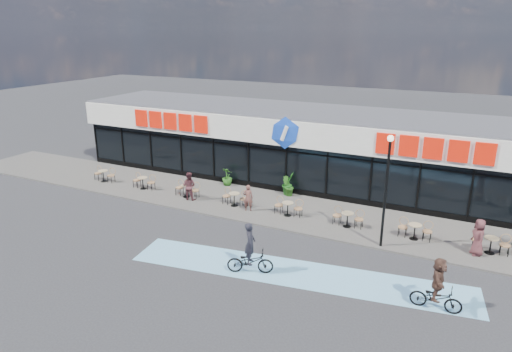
# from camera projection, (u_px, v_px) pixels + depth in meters

# --- Properties ---
(ground) EXTENTS (120.00, 120.00, 0.00)m
(ground) POSITION_uv_depth(u_px,v_px,m) (229.00, 240.00, 21.53)
(ground) COLOR #28282B
(ground) RESTS_ON ground
(sidewalk) EXTENTS (44.00, 5.00, 0.10)m
(sidewalk) POSITION_uv_depth(u_px,v_px,m) (268.00, 207.00, 25.36)
(sidewalk) COLOR #524E48
(sidewalk) RESTS_ON ground
(bike_lane) EXTENTS (14.17, 4.13, 0.01)m
(bike_lane) POSITION_uv_depth(u_px,v_px,m) (296.00, 273.00, 18.58)
(bike_lane) COLOR #6EAED1
(bike_lane) RESTS_ON ground
(building) EXTENTS (30.60, 6.57, 4.75)m
(building) POSITION_uv_depth(u_px,v_px,m) (304.00, 145.00, 29.29)
(building) COLOR black
(building) RESTS_ON ground
(lamp_post) EXTENTS (0.28, 0.28, 5.14)m
(lamp_post) POSITION_uv_depth(u_px,v_px,m) (386.00, 182.00, 19.76)
(lamp_post) COLOR black
(lamp_post) RESTS_ON sidewalk
(bistro_set_0) EXTENTS (1.54, 0.62, 0.90)m
(bistro_set_0) POSITION_uv_depth(u_px,v_px,m) (104.00, 174.00, 29.31)
(bistro_set_0) COLOR tan
(bistro_set_0) RESTS_ON sidewalk
(bistro_set_1) EXTENTS (1.54, 0.62, 0.90)m
(bistro_set_1) POSITION_uv_depth(u_px,v_px,m) (144.00, 181.00, 27.97)
(bistro_set_1) COLOR tan
(bistro_set_1) RESTS_ON sidewalk
(bistro_set_2) EXTENTS (1.54, 0.62, 0.90)m
(bistro_set_2) POSITION_uv_depth(u_px,v_px,m) (187.00, 189.00, 26.64)
(bistro_set_2) COLOR tan
(bistro_set_2) RESTS_ON sidewalk
(bistro_set_3) EXTENTS (1.54, 0.62, 0.90)m
(bistro_set_3) POSITION_uv_depth(u_px,v_px,m) (235.00, 197.00, 25.31)
(bistro_set_3) COLOR tan
(bistro_set_3) RESTS_ON sidewalk
(bistro_set_4) EXTENTS (1.54, 0.62, 0.90)m
(bistro_set_4) POSITION_uv_depth(u_px,v_px,m) (288.00, 207.00, 23.97)
(bistro_set_4) COLOR tan
(bistro_set_4) RESTS_ON sidewalk
(bistro_set_5) EXTENTS (1.54, 0.62, 0.90)m
(bistro_set_5) POSITION_uv_depth(u_px,v_px,m) (348.00, 217.00, 22.64)
(bistro_set_5) COLOR tan
(bistro_set_5) RESTS_ON sidewalk
(bistro_set_6) EXTENTS (1.54, 0.62, 0.90)m
(bistro_set_6) POSITION_uv_depth(u_px,v_px,m) (415.00, 229.00, 21.31)
(bistro_set_6) COLOR tan
(bistro_set_6) RESTS_ON sidewalk
(bistro_set_7) EXTENTS (1.54, 0.62, 0.90)m
(bistro_set_7) POSITION_uv_depth(u_px,v_px,m) (491.00, 243.00, 19.97)
(bistro_set_7) COLOR tan
(bistro_set_7) RESTS_ON sidewalk
(potted_plant_left) EXTENTS (0.73, 0.73, 1.11)m
(potted_plant_left) POSITION_uv_depth(u_px,v_px,m) (227.00, 177.00, 28.54)
(potted_plant_left) COLOR #245518
(potted_plant_left) RESTS_ON sidewalk
(potted_plant_mid) EXTENTS (0.86, 0.93, 1.36)m
(potted_plant_mid) POSITION_uv_depth(u_px,v_px,m) (288.00, 183.00, 26.90)
(potted_plant_mid) COLOR #1E5B1A
(potted_plant_mid) RESTS_ON sidewalk
(potted_plant_right) EXTENTS (0.84, 0.84, 1.20)m
(potted_plant_right) POSITION_uv_depth(u_px,v_px,m) (288.00, 186.00, 26.69)
(potted_plant_right) COLOR #285C1A
(potted_plant_right) RESTS_ON sidewalk
(patron_left) EXTENTS (0.62, 0.51, 1.46)m
(patron_left) POSITION_uv_depth(u_px,v_px,m) (248.00, 198.00, 24.48)
(patron_left) COLOR brown
(patron_left) RESTS_ON sidewalk
(patron_right) EXTENTS (0.86, 0.71, 1.65)m
(patron_right) POSITION_uv_depth(u_px,v_px,m) (189.00, 186.00, 26.05)
(patron_right) COLOR #522A2E
(patron_right) RESTS_ON sidewalk
(pedestrian_a) EXTENTS (0.80, 0.95, 1.65)m
(pedestrian_a) POSITION_uv_depth(u_px,v_px,m) (478.00, 237.00, 19.66)
(pedestrian_a) COLOR #562C2E
(pedestrian_a) RESTS_ON sidewalk
(cyclist_a) EXTENTS (2.00, 1.32, 2.20)m
(cyclist_a) POSITION_uv_depth(u_px,v_px,m) (250.00, 257.00, 18.41)
(cyclist_a) COLOR black
(cyclist_a) RESTS_ON ground
(cyclist_b) EXTENTS (1.78, 1.46, 2.02)m
(cyclist_b) POSITION_uv_depth(u_px,v_px,m) (437.00, 288.00, 15.93)
(cyclist_b) COLOR black
(cyclist_b) RESTS_ON ground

